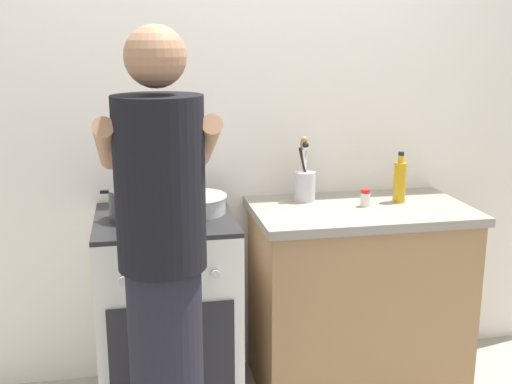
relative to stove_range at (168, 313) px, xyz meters
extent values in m
cube|color=silver|center=(0.55, 0.35, 0.80)|extent=(3.20, 0.10, 2.50)
cube|color=#99724C|center=(0.90, 0.00, -0.02)|extent=(0.96, 0.56, 0.86)
cube|color=gray|center=(0.90, 0.00, 0.43)|extent=(1.00, 0.60, 0.04)
cube|color=white|center=(0.00, 0.00, -0.01)|extent=(0.60, 0.60, 0.88)
cube|color=#232326|center=(0.00, 0.00, 0.44)|extent=(0.60, 0.60, 0.02)
cube|color=black|center=(0.00, -0.30, -0.03)|extent=(0.51, 0.01, 0.40)
cylinder|color=silver|center=(-0.18, -0.31, 0.29)|extent=(0.04, 0.01, 0.04)
cylinder|color=silver|center=(0.00, -0.31, 0.29)|extent=(0.04, 0.01, 0.04)
cylinder|color=silver|center=(0.18, -0.31, 0.29)|extent=(0.04, 0.01, 0.04)
cylinder|color=#38383D|center=(-0.14, -0.01, 0.52)|extent=(0.18, 0.18, 0.13)
cube|color=black|center=(-0.25, -0.01, 0.58)|extent=(0.04, 0.02, 0.01)
cube|color=black|center=(-0.03, -0.01, 0.58)|extent=(0.04, 0.02, 0.01)
cylinder|color=#B7B7BC|center=(0.14, 0.05, 0.49)|extent=(0.27, 0.27, 0.08)
torus|color=#B7B7BC|center=(0.14, 0.05, 0.52)|extent=(0.28, 0.28, 0.01)
cylinder|color=silver|center=(0.67, 0.16, 0.52)|extent=(0.10, 0.10, 0.14)
cylinder|color=silver|center=(0.67, 0.16, 0.59)|extent=(0.04, 0.03, 0.23)
sphere|color=silver|center=(0.67, 0.16, 0.72)|extent=(0.03, 0.03, 0.03)
cylinder|color=white|center=(0.67, 0.15, 0.59)|extent=(0.03, 0.02, 0.22)
sphere|color=white|center=(0.67, 0.15, 0.71)|extent=(0.03, 0.03, 0.03)
cylinder|color=black|center=(0.67, 0.15, 0.59)|extent=(0.06, 0.03, 0.23)
sphere|color=black|center=(0.67, 0.15, 0.72)|extent=(0.03, 0.03, 0.03)
cylinder|color=#9E7547|center=(0.67, 0.16, 0.60)|extent=(0.03, 0.06, 0.27)
sphere|color=#9E7547|center=(0.67, 0.16, 0.75)|extent=(0.03, 0.03, 0.03)
cylinder|color=silver|center=(0.92, 0.00, 0.48)|extent=(0.04, 0.04, 0.06)
cylinder|color=red|center=(0.92, 0.00, 0.52)|extent=(0.04, 0.04, 0.02)
cylinder|color=gold|center=(1.10, 0.05, 0.54)|extent=(0.06, 0.06, 0.19)
cylinder|color=gold|center=(1.10, 0.05, 0.66)|extent=(0.03, 0.03, 0.04)
cylinder|color=black|center=(1.10, 0.05, 0.68)|extent=(0.03, 0.03, 0.02)
cylinder|color=black|center=(-0.04, -0.61, 0.74)|extent=(0.30, 0.30, 0.58)
sphere|color=#A07254|center=(-0.04, -0.61, 1.15)|extent=(0.20, 0.20, 0.20)
cylinder|color=#A07254|center=(-0.21, -0.47, 0.85)|extent=(0.07, 0.41, 0.24)
cylinder|color=#A07254|center=(0.13, -0.47, 0.85)|extent=(0.07, 0.41, 0.24)
camera|label=1|loc=(-0.11, -2.65, 1.21)|focal=44.20mm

